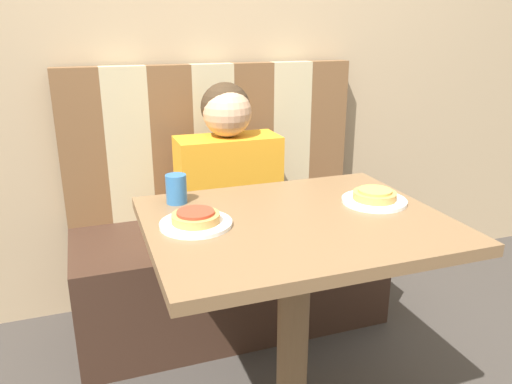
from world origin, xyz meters
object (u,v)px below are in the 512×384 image
(plate_left, at_px, (196,224))
(plate_right, at_px, (374,201))
(drinking_cup, at_px, (176,189))
(person, at_px, (228,160))
(pizza_right, at_px, (375,195))
(pizza_left, at_px, (196,217))

(plate_left, height_order, plate_right, same)
(plate_right, distance_m, drinking_cup, 0.63)
(person, bearing_deg, drinking_cup, -123.46)
(plate_left, height_order, pizza_right, pizza_right)
(plate_left, relative_size, drinking_cup, 2.21)
(person, bearing_deg, plate_left, -113.43)
(plate_left, distance_m, drinking_cup, 0.21)
(pizza_left, xyz_separation_m, pizza_right, (0.58, 0.00, 0.00))
(pizza_left, bearing_deg, plate_left, 90.00)
(pizza_right, bearing_deg, plate_left, 180.00)
(pizza_left, distance_m, pizza_right, 0.58)
(drinking_cup, bearing_deg, person, 56.54)
(plate_left, bearing_deg, person, 66.57)
(pizza_right, bearing_deg, person, 113.43)
(person, distance_m, plate_left, 0.73)
(plate_right, height_order, pizza_left, pizza_left)
(plate_left, bearing_deg, plate_right, 0.00)
(person, bearing_deg, pizza_right, -66.57)
(person, bearing_deg, plate_right, -66.57)
(person, xyz_separation_m, drinking_cup, (-0.30, -0.46, 0.05))
(person, xyz_separation_m, pizza_right, (0.29, -0.67, 0.03))
(person, relative_size, drinking_cup, 6.70)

